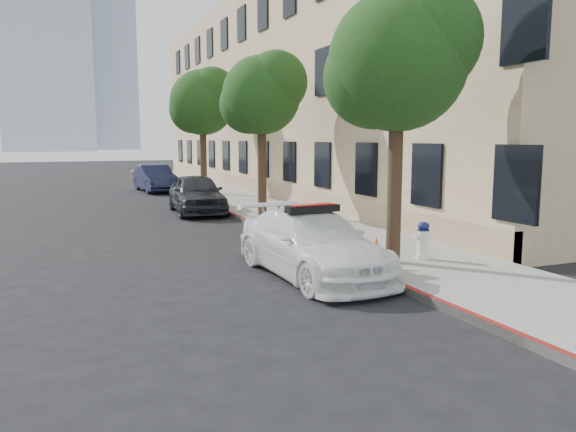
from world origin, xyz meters
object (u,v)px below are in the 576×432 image
(parked_car_mid, at_px, (197,194))
(fire_hydrant, at_px, (423,241))
(traffic_cone, at_px, (376,251))
(parked_car_far, at_px, (155,178))
(police_car, at_px, (312,244))

(parked_car_mid, distance_m, fire_hydrant, 10.62)
(fire_hydrant, xyz_separation_m, traffic_cone, (-1.32, -0.25, -0.08))
(parked_car_far, bearing_deg, fire_hydrant, -87.14)
(parked_car_far, height_order, traffic_cone, parked_car_far)
(police_car, relative_size, parked_car_mid, 1.07)
(police_car, relative_size, parked_car_far, 1.10)
(police_car, xyz_separation_m, traffic_cone, (1.25, -0.37, -0.19))
(police_car, height_order, traffic_cone, police_car)
(parked_car_far, relative_size, traffic_cone, 6.53)
(parked_car_mid, bearing_deg, traffic_cone, -80.05)
(police_car, distance_m, parked_car_far, 19.29)
(police_car, relative_size, fire_hydrant, 5.61)
(police_car, bearing_deg, traffic_cone, -19.55)
(traffic_cone, bearing_deg, fire_hydrant, 10.89)
(parked_car_mid, height_order, traffic_cone, parked_car_mid)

